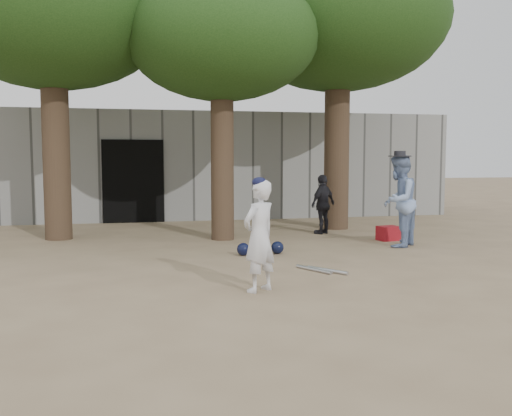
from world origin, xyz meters
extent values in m
plane|color=#937C5E|center=(0.00, 0.00, 0.00)|extent=(70.00, 70.00, 0.00)
imported|color=silver|center=(0.29, -0.54, 0.73)|extent=(0.63, 0.59, 1.45)
imported|color=#7D95C1|center=(3.78, 2.47, 0.90)|extent=(1.10, 1.10, 1.79)
imported|color=black|center=(2.97, 4.58, 0.67)|extent=(0.84, 0.71, 1.35)
cube|color=#A51627|center=(3.97, 3.28, 0.15)|extent=(0.47, 0.39, 0.30)
cube|color=gray|center=(0.00, 8.00, 1.50)|extent=(16.00, 0.35, 3.00)
cube|color=black|center=(-1.20, 7.80, 1.10)|extent=(1.60, 0.08, 2.20)
cube|color=slate|center=(0.00, 10.50, 1.50)|extent=(16.00, 5.00, 3.00)
sphere|color=black|center=(0.63, 2.13, 0.12)|extent=(0.23, 0.23, 0.23)
sphere|color=black|center=(0.95, 2.19, 0.12)|extent=(0.23, 0.23, 0.23)
sphere|color=black|center=(1.27, 2.18, 0.12)|extent=(0.23, 0.23, 0.23)
cylinder|color=#B8B9BF|center=(1.41, 0.55, 0.03)|extent=(0.38, 0.67, 0.06)
cylinder|color=#B8B9BF|center=(1.59, 0.43, 0.03)|extent=(0.46, 0.62, 0.06)
cylinder|color=brown|center=(-2.80, 5.00, 2.75)|extent=(0.56, 0.56, 5.50)
ellipsoid|color=#284C19|center=(-2.80, 5.00, 4.70)|extent=(4.80, 4.80, 3.12)
cylinder|color=brown|center=(0.60, 4.20, 2.50)|extent=(0.48, 0.48, 5.00)
ellipsoid|color=#284C19|center=(0.60, 4.20, 4.20)|extent=(4.00, 4.00, 2.60)
cylinder|color=brown|center=(3.60, 5.40, 2.90)|extent=(0.60, 0.60, 5.80)
ellipsoid|color=#284C19|center=(3.60, 5.40, 5.00)|extent=(5.20, 5.20, 3.38)
camera|label=1|loc=(-1.37, -7.66, 1.75)|focal=40.00mm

